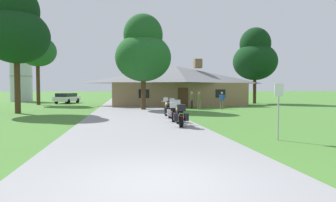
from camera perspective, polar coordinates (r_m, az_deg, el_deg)
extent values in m
plane|color=#42752D|center=(25.59, -7.37, -1.95)|extent=(500.00, 500.00, 0.00)
cube|color=gray|center=(23.59, -7.24, -2.24)|extent=(6.40, 80.00, 0.06)
cylinder|color=black|center=(15.24, 1.96, -3.42)|extent=(0.16, 0.65, 0.64)
cylinder|color=black|center=(13.82, 2.67, -4.02)|extent=(0.20, 0.65, 0.64)
cube|color=silver|center=(14.51, 2.31, -3.48)|extent=(0.30, 0.58, 0.30)
ellipsoid|color=gold|center=(14.72, 2.18, -1.64)|extent=(0.34, 0.54, 0.26)
cube|color=black|center=(14.28, 2.41, -2.13)|extent=(0.32, 0.54, 0.10)
cylinder|color=silver|center=(15.15, 1.98, -0.80)|extent=(0.66, 0.08, 0.03)
cylinder|color=silver|center=(15.21, 1.96, -2.07)|extent=(0.08, 0.24, 0.73)
cube|color=#B2BCC6|center=(15.24, 1.93, -0.26)|extent=(0.33, 0.13, 0.27)
sphere|color=silver|center=(15.16, 1.98, -1.33)|extent=(0.11, 0.11, 0.11)
cube|color=black|center=(13.72, 2.71, -1.39)|extent=(0.42, 0.39, 0.32)
cube|color=red|center=(13.58, 2.80, -3.19)|extent=(0.14, 0.04, 0.06)
cylinder|color=silver|center=(14.17, 3.06, -4.27)|extent=(0.11, 0.55, 0.07)
cube|color=black|center=(13.82, 1.58, -3.27)|extent=(0.23, 0.41, 0.36)
cube|color=black|center=(13.89, 3.71, -3.25)|extent=(0.23, 0.41, 0.36)
cylinder|color=black|center=(17.64, 0.84, -2.63)|extent=(0.19, 0.65, 0.64)
cylinder|color=black|center=(16.21, 1.10, -3.08)|extent=(0.23, 0.65, 0.64)
cube|color=silver|center=(16.90, 0.97, -2.65)|extent=(0.33, 0.59, 0.30)
ellipsoid|color=black|center=(17.12, 0.92, -1.07)|extent=(0.36, 0.55, 0.26)
cube|color=black|center=(16.67, 1.00, -1.48)|extent=(0.34, 0.55, 0.10)
cylinder|color=silver|center=(17.55, 0.85, -0.37)|extent=(0.66, 0.11, 0.03)
cylinder|color=silver|center=(17.61, 0.84, -1.47)|extent=(0.09, 0.24, 0.73)
cube|color=#B2BCC6|center=(17.64, 0.84, 0.10)|extent=(0.33, 0.15, 0.27)
sphere|color=silver|center=(17.56, 0.85, -0.82)|extent=(0.11, 0.11, 0.11)
cube|color=#B7B7BC|center=(16.11, 1.11, -0.83)|extent=(0.44, 0.41, 0.32)
cube|color=red|center=(15.97, 1.14, -2.35)|extent=(0.14, 0.05, 0.06)
cylinder|color=silver|center=(16.54, 1.52, -3.31)|extent=(0.14, 0.55, 0.07)
cube|color=#B7B7BC|center=(16.23, 0.17, -2.43)|extent=(0.25, 0.42, 0.36)
cube|color=#B7B7BC|center=(16.26, 2.00, -2.42)|extent=(0.25, 0.42, 0.36)
cylinder|color=black|center=(19.68, -0.44, -2.11)|extent=(0.14, 0.64, 0.64)
cylinder|color=black|center=(18.27, 0.41, -2.46)|extent=(0.18, 0.65, 0.64)
cube|color=silver|center=(18.95, -0.02, -2.10)|extent=(0.28, 0.57, 0.30)
ellipsoid|color=orange|center=(19.18, -0.17, -0.70)|extent=(0.32, 0.53, 0.26)
cube|color=black|center=(18.73, 0.10, -1.05)|extent=(0.30, 0.53, 0.10)
cylinder|color=silver|center=(19.60, -0.42, -0.08)|extent=(0.66, 0.06, 0.03)
cylinder|color=silver|center=(19.66, -0.44, -1.07)|extent=(0.07, 0.24, 0.73)
cube|color=#B2BCC6|center=(19.69, -0.47, 0.34)|extent=(0.32, 0.12, 0.27)
sphere|color=silver|center=(19.61, -0.42, -0.49)|extent=(0.11, 0.11, 0.11)
cube|color=black|center=(18.18, 0.44, -0.46)|extent=(0.41, 0.38, 0.32)
cube|color=red|center=(18.04, 0.55, -1.81)|extent=(0.14, 0.04, 0.06)
cylinder|color=silver|center=(18.62, 0.63, -2.68)|extent=(0.09, 0.55, 0.07)
cube|color=black|center=(18.26, -0.42, -1.90)|extent=(0.22, 0.41, 0.36)
cube|color=black|center=(18.36, 1.17, -1.87)|extent=(0.22, 0.41, 0.36)
cube|color=#896B4C|center=(34.16, 1.67, 1.39)|extent=(15.03, 7.90, 2.66)
pyramid|color=slate|center=(34.20, 1.68, 5.36)|extent=(15.93, 8.37, 2.07)
cube|color=brown|center=(34.90, 6.09, 7.57)|extent=(0.90, 0.90, 1.10)
cube|color=#472D19|center=(30.27, 3.06, 0.73)|extent=(1.10, 0.08, 2.10)
cube|color=black|center=(29.67, -4.91, 1.49)|extent=(1.10, 0.06, 0.90)
cube|color=black|center=(31.41, 10.60, 1.50)|extent=(1.10, 0.06, 0.90)
cylinder|color=#75664C|center=(26.94, 6.49, -0.81)|extent=(0.14, 0.14, 0.86)
cylinder|color=#75664C|center=(26.95, 6.11, -0.81)|extent=(0.14, 0.14, 0.86)
cube|color=#5B6638|center=(26.92, 6.31, 0.70)|extent=(0.41, 0.32, 0.56)
cylinder|color=#5B6638|center=(26.91, 6.80, 0.66)|extent=(0.09, 0.09, 0.58)
cylinder|color=#5B6638|center=(26.92, 5.82, 0.66)|extent=(0.09, 0.09, 0.58)
sphere|color=tan|center=(26.91, 6.31, 1.60)|extent=(0.21, 0.21, 0.21)
cylinder|color=#B2AD99|center=(26.91, 6.31, 1.81)|extent=(0.22, 0.22, 0.05)
cylinder|color=black|center=(27.49, 4.82, -0.74)|extent=(0.14, 0.14, 0.86)
cylinder|color=black|center=(27.66, 4.89, -0.72)|extent=(0.14, 0.14, 0.86)
cube|color=#5B6638|center=(27.54, 4.86, 0.75)|extent=(0.35, 0.42, 0.56)
cylinder|color=#5B6638|center=(27.32, 4.76, 0.69)|extent=(0.09, 0.09, 0.58)
cylinder|color=#5B6638|center=(27.77, 4.96, 0.72)|extent=(0.09, 0.09, 0.58)
sphere|color=tan|center=(27.54, 4.86, 1.62)|extent=(0.21, 0.21, 0.21)
cylinder|color=#B2AD99|center=(27.53, 4.86, 1.83)|extent=(0.22, 0.22, 0.05)
cylinder|color=#75664C|center=(27.62, 11.04, -0.76)|extent=(0.14, 0.14, 0.86)
cylinder|color=#75664C|center=(27.67, 10.69, -0.75)|extent=(0.14, 0.14, 0.86)
cube|color=#2D56AD|center=(27.62, 10.88, 0.72)|extent=(0.42, 0.39, 0.56)
cylinder|color=#2D56AD|center=(27.55, 11.33, 0.67)|extent=(0.09, 0.09, 0.58)
cylinder|color=#2D56AD|center=(27.69, 10.42, 0.68)|extent=(0.09, 0.09, 0.58)
sphere|color=tan|center=(27.61, 10.89, 1.59)|extent=(0.21, 0.21, 0.21)
cylinder|color=#9EA0A5|center=(11.36, 21.46, -2.18)|extent=(0.06, 0.06, 2.10)
cube|color=silver|center=(11.31, 21.58, 2.11)|extent=(0.36, 0.02, 0.48)
cylinder|color=#422D19|center=(25.44, -28.25, 3.11)|extent=(0.44, 0.44, 4.75)
ellipsoid|color=#0F3314|center=(25.79, -28.42, 11.53)|extent=(5.09, 5.09, 4.33)
ellipsoid|color=black|center=(26.20, -28.51, 15.92)|extent=(3.56, 3.56, 3.82)
cylinder|color=#422D19|center=(26.14, -5.02, 1.91)|extent=(0.44, 0.44, 3.43)
ellipsoid|color=#1E5623|center=(26.30, -5.05, 8.75)|extent=(5.16, 5.16, 4.38)
ellipsoid|color=#1B4E20|center=(26.61, -5.06, 13.17)|extent=(3.61, 3.61, 3.87)
cylinder|color=#422D19|center=(39.68, 17.16, 2.42)|extent=(0.44, 0.44, 4.04)
ellipsoid|color=#0F3314|center=(39.85, 17.23, 7.64)|extent=(5.85, 5.85, 4.97)
ellipsoid|color=black|center=(40.14, 17.27, 10.97)|extent=(4.09, 4.09, 4.39)
cylinder|color=#422D19|center=(38.36, -24.85, 3.34)|extent=(0.44, 0.44, 5.42)
ellipsoid|color=#1E5623|center=(38.64, -24.96, 9.18)|extent=(4.47, 4.47, 3.80)
ellipsoid|color=#1B4E20|center=(38.90, -25.00, 11.80)|extent=(3.13, 3.13, 3.35)
cylinder|color=#B2B7BC|center=(50.19, -27.65, 4.45)|extent=(3.24, 3.24, 7.95)
cone|color=#999EA3|center=(50.56, -27.74, 9.41)|extent=(3.30, 3.30, 0.81)
cylinder|color=gray|center=(50.19, -27.65, 4.45)|extent=(3.33, 3.33, 0.15)
cube|color=silver|center=(41.21, -19.77, 0.43)|extent=(2.99, 4.92, 0.60)
cube|color=black|center=(41.02, -19.90, 1.17)|extent=(2.41, 3.53, 0.48)
cylinder|color=black|center=(42.87, -19.94, 0.10)|extent=(0.38, 0.68, 0.64)
cylinder|color=black|center=(42.15, -17.88, 0.09)|extent=(0.38, 0.68, 0.64)
cylinder|color=black|center=(40.34, -21.73, -0.07)|extent=(0.38, 0.68, 0.64)
cylinder|color=black|center=(39.57, -19.57, -0.08)|extent=(0.38, 0.68, 0.64)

